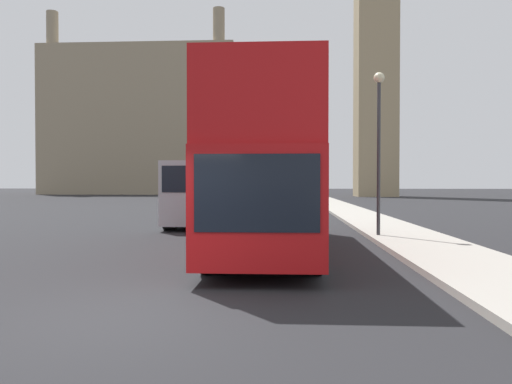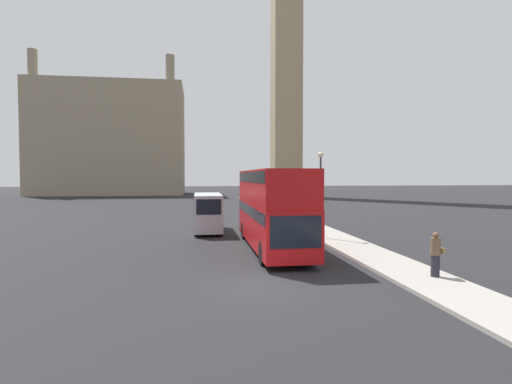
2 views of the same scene
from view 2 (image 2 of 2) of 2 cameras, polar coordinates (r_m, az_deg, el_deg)
ground_plane at (r=15.27m, az=0.99°, el=-13.25°), size 300.00×300.00×0.00m
sidewalk_strip at (r=17.38m, az=22.50°, el=-11.24°), size 2.66×120.00×0.15m
clock_tower at (r=86.44m, az=4.37°, el=25.67°), size 5.82×5.99×74.99m
building_block_distant at (r=95.33m, az=-20.01°, el=6.98°), size 31.82×15.51×29.52m
red_double_decker_bus at (r=22.26m, az=2.28°, el=-1.92°), size 2.56×11.16×4.42m
white_van at (r=29.38m, az=-6.89°, el=-2.82°), size 1.96×5.96×2.77m
pedestrian at (r=17.29m, az=24.27°, el=-8.13°), size 0.55×0.39×1.75m
street_lamp at (r=25.77m, az=9.21°, el=1.55°), size 0.36×0.36×5.49m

